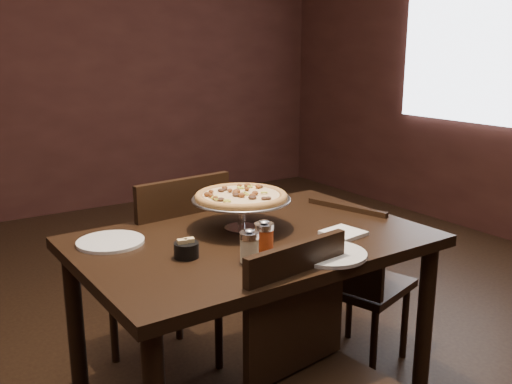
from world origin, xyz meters
TOP-DOWN VIEW (x-y plane):
  - room at (0.06, 0.03)m, footprint 6.04×7.04m
  - dining_table at (0.05, -0.04)m, footprint 1.31×0.89m
  - pizza_stand at (0.06, 0.06)m, footprint 0.39×0.39m
  - parmesan_shaker at (-0.10, -0.25)m, footprint 0.07×0.07m
  - pepper_flake_shaker at (-0.01, -0.21)m, footprint 0.07×0.07m
  - packet_caddy at (-0.26, -0.10)m, footprint 0.09×0.09m
  - napkin_stack at (0.35, -0.21)m, footprint 0.15×0.15m
  - plate_left at (-0.42, 0.18)m, footprint 0.24×0.24m
  - plate_near at (0.16, -0.35)m, footprint 0.26×0.26m
  - serving_spatula at (0.15, -0.06)m, footprint 0.15×0.15m
  - chair_far at (-0.05, 0.49)m, footprint 0.49×0.49m
  - chair_near at (-0.01, -0.53)m, footprint 0.47×0.47m
  - chair_side at (0.69, 0.07)m, footprint 0.48×0.48m

SIDE VIEW (x-z plane):
  - chair_side at x=0.69m, z-range 0.04..0.87m
  - chair_near at x=-0.01m, z-range 0.04..0.94m
  - chair_far at x=-0.05m, z-range 0.04..1.01m
  - dining_table at x=0.05m, z-range 0.30..1.10m
  - plate_left at x=-0.42m, z-range 0.81..0.82m
  - plate_near at x=0.16m, z-range 0.81..0.82m
  - napkin_stack at x=0.35m, z-range 0.81..0.82m
  - packet_caddy at x=-0.26m, z-range 0.80..0.87m
  - parmesan_shaker at x=-0.10m, z-range 0.80..0.92m
  - pepper_flake_shaker at x=-0.01m, z-range 0.80..0.92m
  - serving_spatula at x=0.15m, z-range 0.92..0.94m
  - pizza_stand at x=0.06m, z-range 0.86..1.02m
  - room at x=0.06m, z-range -0.02..2.82m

